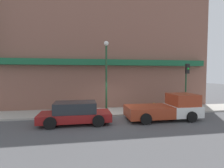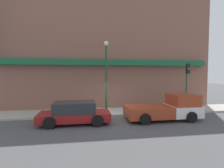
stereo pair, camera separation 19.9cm
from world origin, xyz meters
name	(u,v)px [view 2 (the right image)]	position (x,y,z in m)	size (l,w,h in m)	color
ground_plane	(111,117)	(0.00, 0.00, 0.00)	(80.00, 80.00, 0.00)	#4C4C4F
sidewalk	(109,112)	(0.00, 1.39, 0.07)	(36.00, 2.78, 0.13)	#ADA89E
building	(104,53)	(-0.02, 4.27, 5.14)	(19.80, 3.80, 10.91)	brown
pickup_truck	(167,108)	(3.67, -1.36, 0.77)	(5.00, 2.21, 1.74)	white
parked_car	(75,113)	(-2.53, -1.36, 0.68)	(4.41, 2.06, 1.37)	maroon
fire_hydrant	(154,107)	(3.65, 0.79, 0.45)	(0.19, 0.19, 0.65)	yellow
street_lamp	(106,68)	(-0.30, 0.47, 3.53)	(0.36, 0.36, 5.43)	#1E4728
traffic_light	(187,79)	(6.31, 0.53, 2.75)	(0.28, 0.42, 3.82)	#1E4728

